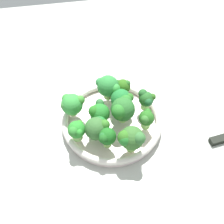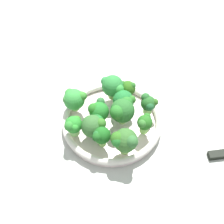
# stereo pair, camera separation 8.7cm
# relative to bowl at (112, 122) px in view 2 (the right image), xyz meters

# --- Properties ---
(ground_plane) EXTENTS (1.30, 1.30, 0.03)m
(ground_plane) POSITION_rel_bowl_xyz_m (0.01, 0.01, -0.03)
(ground_plane) COLOR #A8ADA3
(bowl) EXTENTS (0.29, 0.29, 0.03)m
(bowl) POSITION_rel_bowl_xyz_m (0.00, 0.00, 0.00)
(bowl) COLOR silver
(bowl) RESTS_ON ground_plane
(broccoli_floret_0) EXTENTS (0.04, 0.05, 0.05)m
(broccoli_floret_0) POSITION_rel_bowl_xyz_m (-0.09, 0.05, 0.05)
(broccoli_floret_0) COLOR #77BA51
(broccoli_floret_0) RESTS_ON bowl
(broccoli_floret_1) EXTENTS (0.07, 0.07, 0.08)m
(broccoli_floret_1) POSITION_rel_bowl_xyz_m (0.01, 0.03, 0.07)
(broccoli_floret_1) COLOR #8FC161
(broccoli_floret_1) RESTS_ON bowl
(broccoli_floret_2) EXTENTS (0.06, 0.07, 0.07)m
(broccoli_floret_2) POSITION_rel_bowl_xyz_m (0.05, -0.05, 0.06)
(broccoli_floret_2) COLOR #75C45D
(broccoli_floret_2) RESTS_ON bowl
(broccoli_floret_3) EXTENTS (0.06, 0.06, 0.07)m
(broccoli_floret_3) POSITION_rel_bowl_xyz_m (-0.03, 0.03, 0.05)
(broccoli_floret_3) COLOR #8CD066
(broccoli_floret_3) RESTS_ON bowl
(broccoli_floret_4) EXTENTS (0.06, 0.06, 0.07)m
(broccoli_floret_4) POSITION_rel_bowl_xyz_m (0.01, -0.04, 0.06)
(broccoli_floret_4) COLOR #88B05A
(broccoli_floret_4) RESTS_ON bowl
(broccoli_floret_5) EXTENTS (0.05, 0.05, 0.06)m
(broccoli_floret_5) POSITION_rel_bowl_xyz_m (-0.02, 0.10, 0.05)
(broccoli_floret_5) COLOR #8CCD65
(broccoli_floret_5) RESTS_ON bowl
(broccoli_floret_6) EXTENTS (0.06, 0.07, 0.08)m
(broccoli_floret_6) POSITION_rel_bowl_xyz_m (-0.08, 0.00, 0.06)
(broccoli_floret_6) COLOR #84BD5C
(broccoli_floret_6) RESTS_ON bowl
(broccoli_floret_7) EXTENTS (0.05, 0.04, 0.06)m
(broccoli_floret_7) POSITION_rel_bowl_xyz_m (0.04, 0.09, 0.05)
(broccoli_floret_7) COLOR #89CA5F
(broccoli_floret_7) RESTS_ON bowl
(broccoli_floret_8) EXTENTS (0.05, 0.05, 0.06)m
(broccoli_floret_8) POSITION_rel_bowl_xyz_m (0.09, -0.03, 0.06)
(broccoli_floret_8) COLOR #88C059
(broccoli_floret_8) RESTS_ON bowl
(broccoli_floret_9) EXTENTS (0.05, 0.05, 0.06)m
(broccoli_floret_9) POSITION_rel_bowl_xyz_m (0.05, -0.10, 0.05)
(broccoli_floret_9) COLOR #93CF6F
(broccoli_floret_9) RESTS_ON bowl
(broccoli_floret_10) EXTENTS (0.06, 0.07, 0.08)m
(broccoli_floret_10) POSITION_rel_bowl_xyz_m (0.11, 0.03, 0.07)
(broccoli_floret_10) COLOR #93C75E
(broccoli_floret_10) RESTS_ON bowl
(broccoli_floret_11) EXTENTS (0.06, 0.07, 0.07)m
(broccoli_floret_11) POSITION_rel_bowl_xyz_m (-0.04, -0.11, 0.06)
(broccoli_floret_11) COLOR #86C660
(broccoli_floret_11) RESTS_ON bowl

